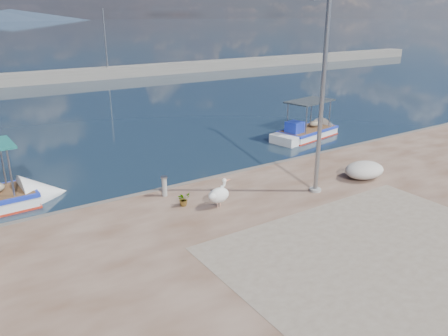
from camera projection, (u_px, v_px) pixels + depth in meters
ground at (289, 239)px, 14.08m from camera, size 1400.00×1400.00×0.00m
quay_patch at (389, 257)px, 12.06m from camera, size 9.00×7.00×0.01m
breakwater at (33, 78)px, 45.41m from camera, size 120.00×2.20×7.50m
boat_right at (307, 134)px, 25.69m from camera, size 5.49×2.67×2.53m
pelican at (219, 195)px, 15.04m from camera, size 1.04×0.63×0.99m
lamp_post at (321, 105)px, 15.50m from camera, size 0.44×0.96×7.00m
bollard_near at (164, 185)px, 16.00m from camera, size 0.25×0.25×0.76m
potted_plant at (184, 199)px, 15.23m from camera, size 0.51×0.46×0.50m
net_pile_d at (364, 170)px, 17.82m from camera, size 1.76×1.32×0.66m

